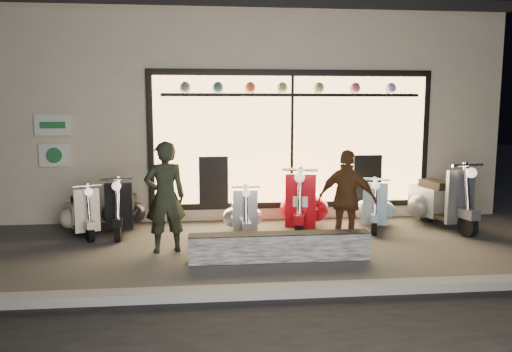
{
  "coord_description": "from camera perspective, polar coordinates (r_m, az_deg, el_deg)",
  "views": [
    {
      "loc": [
        -0.85,
        -7.47,
        2.17
      ],
      "look_at": [
        -0.03,
        0.6,
        1.05
      ],
      "focal_mm": 35.0,
      "sensor_mm": 36.0,
      "label": 1
    }
  ],
  "objects": [
    {
      "name": "graffiti_barrier",
      "position": [
        7.17,
        2.71,
        -8.08
      ],
      "size": [
        2.58,
        0.28,
        0.4
      ],
      "primitive_type": "cube",
      "color": "black",
      "rests_on": "ground"
    },
    {
      "name": "scooter_silver",
      "position": [
        8.62,
        -1.5,
        -4.29
      ],
      "size": [
        0.4,
        1.23,
        0.89
      ],
      "rotation": [
        0.0,
        0.0,
        0.0
      ],
      "color": "black",
      "rests_on": "ground"
    },
    {
      "name": "scooter_black",
      "position": [
        9.11,
        -15.0,
        -3.63
      ],
      "size": [
        0.48,
        1.38,
        0.99
      ],
      "rotation": [
        0.0,
        0.0,
        0.05
      ],
      "color": "black",
      "rests_on": "ground"
    },
    {
      "name": "woman",
      "position": [
        7.76,
        10.37,
        -2.69
      ],
      "size": [
        0.96,
        0.78,
        1.53
      ],
      "primitive_type": "imported",
      "rotation": [
        0.0,
        0.0,
        2.61
      ],
      "color": "#55321B",
      "rests_on": "ground"
    },
    {
      "name": "scooter_red",
      "position": [
        8.96,
        5.44,
        -3.21
      ],
      "size": [
        0.8,
        1.59,
        1.14
      ],
      "rotation": [
        0.0,
        0.0,
        -0.28
      ],
      "color": "black",
      "rests_on": "ground"
    },
    {
      "name": "scooter_grey",
      "position": [
        9.79,
        20.01,
        -2.61
      ],
      "size": [
        0.71,
        1.66,
        1.18
      ],
      "rotation": [
        0.0,
        0.0,
        0.18
      ],
      "color": "black",
      "rests_on": "ground"
    },
    {
      "name": "shop_building",
      "position": [
        12.48,
        -1.94,
        7.54
      ],
      "size": [
        10.2,
        6.23,
        4.2
      ],
      "color": "beige",
      "rests_on": "ground"
    },
    {
      "name": "scooter_blue",
      "position": [
        9.41,
        13.43,
        -3.37
      ],
      "size": [
        0.7,
        1.3,
        0.93
      ],
      "rotation": [
        0.0,
        0.0,
        -0.34
      ],
      "color": "black",
      "rests_on": "ground"
    },
    {
      "name": "kerb",
      "position": [
        5.92,
        2.89,
        -13.0
      ],
      "size": [
        40.0,
        0.25,
        0.12
      ],
      "primitive_type": "cube",
      "color": "slate",
      "rests_on": "ground"
    },
    {
      "name": "ground",
      "position": [
        7.83,
        0.64,
        -8.24
      ],
      "size": [
        40.0,
        40.0,
        0.0
      ],
      "primitive_type": "plane",
      "color": "#383533",
      "rests_on": "ground"
    },
    {
      "name": "man",
      "position": [
        7.56,
        -10.34,
        -2.4
      ],
      "size": [
        0.69,
        0.53,
        1.68
      ],
      "primitive_type": "imported",
      "rotation": [
        0.0,
        0.0,
        3.37
      ],
      "color": "black",
      "rests_on": "ground"
    },
    {
      "name": "scooter_cream",
      "position": [
        9.13,
        -19.31,
        -4.03
      ],
      "size": [
        0.74,
        1.22,
        0.89
      ],
      "rotation": [
        0.0,
        0.0,
        0.42
      ],
      "color": "black",
      "rests_on": "ground"
    }
  ]
}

